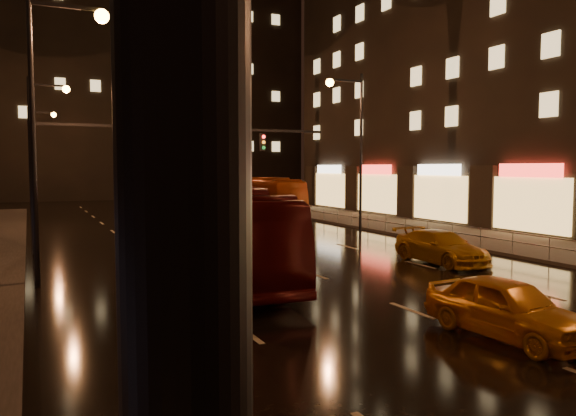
{
  "coord_description": "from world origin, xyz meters",
  "views": [
    {
      "loc": [
        -9.79,
        -8.73,
        4.06
      ],
      "look_at": [
        -0.69,
        10.89,
        2.5
      ],
      "focal_mm": 35.0,
      "sensor_mm": 36.0,
      "label": 1
    }
  ],
  "objects": [
    {
      "name": "ground",
      "position": [
        0.0,
        20.0,
        0.0
      ],
      "size": [
        140.0,
        140.0,
        0.0
      ],
      "primitive_type": "plane",
      "color": "black",
      "rests_on": "ground"
    },
    {
      "name": "taxi_near",
      "position": [
        0.5,
        1.0,
        0.73
      ],
      "size": [
        2.01,
        4.39,
        1.46
      ],
      "primitive_type": "imported",
      "rotation": [
        0.0,
        0.0,
        0.07
      ],
      "color": "orange",
      "rests_on": "ground"
    },
    {
      "name": "taxi_far",
      "position": [
        6.07,
        10.0,
        0.69
      ],
      "size": [
        1.96,
        4.77,
        1.38
      ],
      "primitive_type": "imported",
      "rotation": [
        0.0,
        0.0,
        0.01
      ],
      "color": "#C78412",
      "rests_on": "ground"
    },
    {
      "name": "building_right",
      "position": [
        26.0,
        20.0,
        15.0
      ],
      "size": [
        18.0,
        50.0,
        30.0
      ],
      "primitive_type": "cube",
      "color": "black",
      "rests_on": "ground"
    },
    {
      "name": "bus_curb",
      "position": [
        9.0,
        36.67,
        1.62
      ],
      "size": [
        2.86,
        11.63,
        3.23
      ],
      "primitive_type": "imported",
      "rotation": [
        0.0,
        0.0,
        0.01
      ],
      "color": "#A94110",
      "rests_on": "ground"
    },
    {
      "name": "traffic_signal",
      "position": [
        -5.06,
        20.0,
        4.74
      ],
      "size": [
        15.31,
        0.32,
        6.2
      ],
      "color": "black",
      "rests_on": "ground"
    },
    {
      "name": "railing_right",
      "position": [
        10.2,
        18.0,
        0.9
      ],
      "size": [
        0.05,
        56.0,
        1.0
      ],
      "color": "#99999E",
      "rests_on": "sidewalk_right"
    },
    {
      "name": "sidewalk_right",
      "position": [
        13.5,
        15.0,
        0.07
      ],
      "size": [
        7.0,
        70.0,
        0.15
      ],
      "primitive_type": "cube",
      "color": "#38332D",
      "rests_on": "ground"
    },
    {
      "name": "building_distant",
      "position": [
        4.0,
        72.0,
        18.0
      ],
      "size": [
        44.0,
        16.0,
        36.0
      ],
      "primitive_type": "cube",
      "color": "black",
      "rests_on": "ground"
    },
    {
      "name": "bus_red",
      "position": [
        -3.71,
        11.03,
        1.7
      ],
      "size": [
        3.47,
        12.3,
        3.39
      ],
      "primitive_type": "imported",
      "rotation": [
        0.0,
        0.0,
        -0.05
      ],
      "color": "#510B0B",
      "rests_on": "ground"
    }
  ]
}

